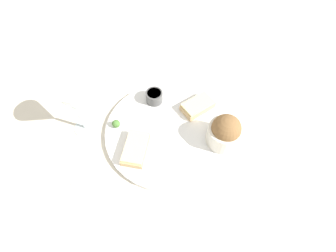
{
  "coord_description": "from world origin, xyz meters",
  "views": [
    {
      "loc": [
        -0.31,
        -0.24,
        0.64
      ],
      "look_at": [
        0.0,
        0.0,
        0.03
      ],
      "focal_mm": 28.0,
      "sensor_mm": 36.0,
      "label": 1
    }
  ],
  "objects_px": {
    "sauce_ramekin": "(154,96)",
    "cheese_toast_near": "(136,148)",
    "salad_bowl": "(225,132)",
    "napkin": "(85,209)",
    "wine_glass": "(72,101)",
    "cheese_toast_far": "(198,106)",
    "fork": "(127,67)"
  },
  "relations": [
    {
      "from": "sauce_ramekin",
      "to": "cheese_toast_far",
      "type": "relative_size",
      "value": 0.48
    },
    {
      "from": "salad_bowl",
      "to": "wine_glass",
      "type": "bearing_deg",
      "value": 121.14
    },
    {
      "from": "wine_glass",
      "to": "fork",
      "type": "height_order",
      "value": "wine_glass"
    },
    {
      "from": "salad_bowl",
      "to": "wine_glass",
      "type": "height_order",
      "value": "wine_glass"
    },
    {
      "from": "sauce_ramekin",
      "to": "cheese_toast_near",
      "type": "distance_m",
      "value": 0.18
    },
    {
      "from": "salad_bowl",
      "to": "sauce_ramekin",
      "type": "relative_size",
      "value": 1.94
    },
    {
      "from": "cheese_toast_far",
      "to": "fork",
      "type": "distance_m",
      "value": 0.29
    },
    {
      "from": "cheese_toast_near",
      "to": "cheese_toast_far",
      "type": "height_order",
      "value": "same"
    },
    {
      "from": "fork",
      "to": "napkin",
      "type": "bearing_deg",
      "value": -148.76
    },
    {
      "from": "napkin",
      "to": "fork",
      "type": "xyz_separation_m",
      "value": [
        0.41,
        0.25,
        0.0
      ]
    },
    {
      "from": "salad_bowl",
      "to": "sauce_ramekin",
      "type": "bearing_deg",
      "value": 92.14
    },
    {
      "from": "cheese_toast_far",
      "to": "fork",
      "type": "relative_size",
      "value": 0.58
    },
    {
      "from": "wine_glass",
      "to": "sauce_ramekin",
      "type": "bearing_deg",
      "value": -27.19
    },
    {
      "from": "sauce_ramekin",
      "to": "wine_glass",
      "type": "distance_m",
      "value": 0.24
    },
    {
      "from": "wine_glass",
      "to": "napkin",
      "type": "bearing_deg",
      "value": -132.11
    },
    {
      "from": "napkin",
      "to": "cheese_toast_near",
      "type": "bearing_deg",
      "value": 1.42
    },
    {
      "from": "sauce_ramekin",
      "to": "cheese_toast_far",
      "type": "bearing_deg",
      "value": -64.82
    },
    {
      "from": "cheese_toast_near",
      "to": "wine_glass",
      "type": "distance_m",
      "value": 0.2
    },
    {
      "from": "salad_bowl",
      "to": "sauce_ramekin",
      "type": "xyz_separation_m",
      "value": [
        -0.01,
        0.24,
        -0.02
      ]
    },
    {
      "from": "cheese_toast_far",
      "to": "wine_glass",
      "type": "height_order",
      "value": "wine_glass"
    },
    {
      "from": "salad_bowl",
      "to": "fork",
      "type": "relative_size",
      "value": 0.54
    },
    {
      "from": "salad_bowl",
      "to": "sauce_ramekin",
      "type": "distance_m",
      "value": 0.24
    },
    {
      "from": "cheese_toast_near",
      "to": "cheese_toast_far",
      "type": "distance_m",
      "value": 0.22
    },
    {
      "from": "wine_glass",
      "to": "salad_bowl",
      "type": "bearing_deg",
      "value": -58.86
    },
    {
      "from": "salad_bowl",
      "to": "cheese_toast_far",
      "type": "height_order",
      "value": "salad_bowl"
    },
    {
      "from": "sauce_ramekin",
      "to": "salad_bowl",
      "type": "bearing_deg",
      "value": -87.86
    },
    {
      "from": "salad_bowl",
      "to": "cheese_toast_far",
      "type": "distance_m",
      "value": 0.13
    },
    {
      "from": "cheese_toast_near",
      "to": "napkin",
      "type": "height_order",
      "value": "cheese_toast_near"
    },
    {
      "from": "wine_glass",
      "to": "napkin",
      "type": "height_order",
      "value": "wine_glass"
    },
    {
      "from": "sauce_ramekin",
      "to": "fork",
      "type": "distance_m",
      "value": 0.19
    },
    {
      "from": "salad_bowl",
      "to": "fork",
      "type": "distance_m",
      "value": 0.42
    },
    {
      "from": "cheese_toast_far",
      "to": "fork",
      "type": "height_order",
      "value": "cheese_toast_far"
    }
  ]
}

